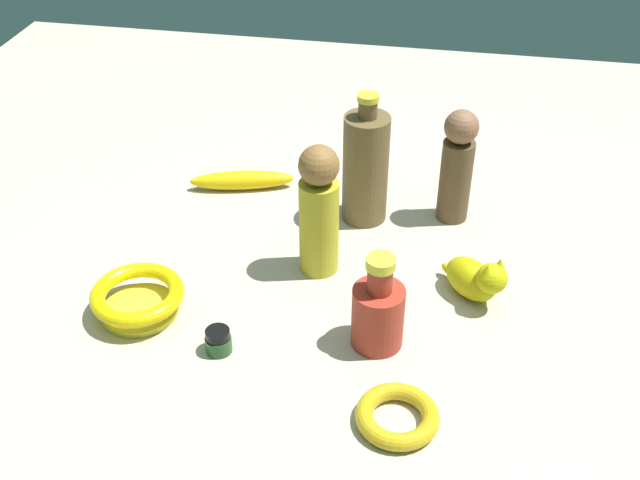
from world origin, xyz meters
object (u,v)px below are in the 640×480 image
person_figure_child (319,210)px  person_figure_adult (457,165)px  bangle (397,416)px  banana (242,180)px  bottle_tall (366,167)px  bowl (138,298)px  cat_figurine (476,278)px  nail_polish_jar (218,341)px  bottle_short (378,312)px

person_figure_child → person_figure_adult: (0.21, 0.19, -0.01)m
person_figure_adult → bangle: bearing=-95.4°
banana → person_figure_adult: bearing=-17.7°
bottle_tall → bowl: (-0.30, -0.32, -0.07)m
person_figure_adult → cat_figurine: 0.23m
bowl → cat_figurine: 0.52m
person_figure_adult → cat_figurine: size_ratio=1.97×
nail_polish_jar → bangle: size_ratio=0.35×
person_figure_adult → bangle: person_figure_adult is taller
nail_polish_jar → person_figure_adult: person_figure_adult is taller
person_figure_child → person_figure_adult: bearing=42.5°
bangle → banana: bearing=123.8°
nail_polish_jar → banana: nail_polish_jar is taller
bowl → person_figure_child: 0.31m
nail_polish_jar → bottle_short: bearing=15.0°
bangle → bottle_tall: bearing=103.0°
bottle_short → bowl: size_ratio=1.08×
cat_figurine → bottle_short: bearing=-137.1°
person_figure_child → bottle_short: bearing=-54.0°
bowl → person_figure_adult: 0.58m
bowl → person_figure_child: (0.25, 0.16, 0.08)m
banana → cat_figurine: size_ratio=1.83×
banana → bangle: (0.35, -0.52, -0.01)m
bowl → bangle: 0.43m
bottle_short → person_figure_child: person_figure_child is taller
bottle_tall → banana: bottle_tall is taller
person_figure_adult → bowl: bearing=-142.6°
bottle_short → bottle_tall: bearing=101.1°
banana → bottle_short: (0.30, -0.37, 0.04)m
person_figure_child → cat_figurine: (0.25, -0.03, -0.07)m
bottle_tall → bowl: 0.45m
nail_polish_jar → person_figure_child: person_figure_child is taller
nail_polish_jar → bangle: bearing=-18.1°
banana → bottle_short: size_ratio=1.28×
bottle_short → person_figure_adult: 0.36m
person_figure_adult → bottle_short: bearing=-104.8°
bottle_short → cat_figurine: bearing=42.9°
bottle_short → bangle: size_ratio=1.39×
bottle_tall → cat_figurine: 0.28m
nail_polish_jar → banana: 0.44m
bowl → cat_figurine: bearing=14.4°
banana → cat_figurine: bearing=-43.3°
person_figure_child → bangle: (0.16, -0.30, -0.10)m
bangle → cat_figurine: (0.09, 0.27, 0.03)m
nail_polish_jar → bowl: bowl is taller
banana → nail_polish_jar: bearing=-93.6°
bowl → cat_figurine: (0.50, 0.13, 0.01)m
banana → bottle_short: bottle_short is taller
nail_polish_jar → bowl: 0.15m
nail_polish_jar → cat_figurine: bearing=27.5°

